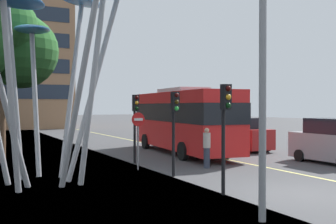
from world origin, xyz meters
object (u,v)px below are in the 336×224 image
Objects in this scene: car_parked_mid at (333,142)px; no_entry_sign at (138,132)px; street_lamp at (273,22)px; car_parked_far at (242,135)px; traffic_light_kerb_near at (225,115)px; traffic_light_kerb_far at (175,115)px; pedestrian at (207,148)px; red_bus at (183,118)px; traffic_light_island_mid at (135,114)px.

car_parked_mid is 9.59m from no_entry_sign.
car_parked_far is at bearing 55.97° from street_lamp.
traffic_light_kerb_near is 1.03× the size of traffic_light_kerb_far.
traffic_light_kerb_near reaches higher than car_parked_mid.
traffic_light_kerb_far is 2.54m from no_entry_sign.
traffic_light_kerb_near is 1.38× the size of no_entry_sign.
street_lamp is (-0.70, -6.59, 2.41)m from traffic_light_kerb_far.
traffic_light_kerb_near reaches higher than pedestrian.
street_lamp is 9.48m from no_entry_sign.
pedestrian is at bearing -107.90° from red_bus.
no_entry_sign is (-9.27, 2.39, 0.65)m from car_parked_mid.
car_parked_far is at bearing -3.55° from red_bus.
street_lamp is (-9.05, -13.40, 3.88)m from car_parked_far.
traffic_light_kerb_near is at bearing -116.11° from pedestrian.
car_parked_mid reaches higher than pedestrian.
car_parked_far is (8.35, 6.81, -1.47)m from traffic_light_kerb_far.
no_entry_sign reaches higher than pedestrian.
no_entry_sign is (-0.64, -1.89, -0.76)m from traffic_light_island_mid.
traffic_light_kerb_near is at bearing -91.40° from traffic_light_island_mid.
car_parked_mid is 6.86m from car_parked_far.
traffic_light_island_mid is 11.11m from street_lamp.
traffic_light_kerb_near reaches higher than no_entry_sign.
traffic_light_island_mid reaches higher than car_parked_far.
red_bus is at bearing 59.27° from traffic_light_kerb_far.
pedestrian is at bearing -138.03° from car_parked_far.
traffic_light_island_mid is 0.80× the size of car_parked_far.
traffic_light_kerb_near is 3.73m from street_lamp.
red_bus is at bearing 34.33° from traffic_light_island_mid.
street_lamp is (-0.74, -10.82, 2.42)m from traffic_light_island_mid.
red_bus is 3.30× the size of traffic_light_kerb_far.
red_bus is 3.31× the size of traffic_light_island_mid.
traffic_light_kerb_far is 1.34× the size of no_entry_sign.
red_bus reaches higher than traffic_light_kerb_near.
traffic_light_kerb_far reaches higher than car_parked_mid.
red_bus is 6.74m from no_entry_sign.
pedestrian is (2.34, -2.79, -1.52)m from traffic_light_island_mid.
car_parked_mid is 2.37× the size of pedestrian.
traffic_light_kerb_near reaches higher than traffic_light_island_mid.
street_lamp reaches higher than no_entry_sign.
traffic_light_island_mid is at bearing 89.44° from traffic_light_kerb_far.
traffic_light_island_mid reaches higher than no_entry_sign.
red_bus is at bearing 68.05° from traffic_light_kerb_near.
pedestrian is (-6.29, 1.49, -0.12)m from car_parked_mid.
pedestrian is (-5.97, -5.37, -0.06)m from car_parked_far.
car_parked_far is (-0.32, 6.86, -0.05)m from car_parked_mid.
car_parked_mid is (8.63, -4.28, -1.41)m from traffic_light_island_mid.
no_entry_sign is at bearing 89.34° from street_lamp.
traffic_light_island_mid reaches higher than pedestrian.
car_parked_mid is 6.47m from pedestrian.
traffic_light_island_mid is at bearing 71.34° from no_entry_sign.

